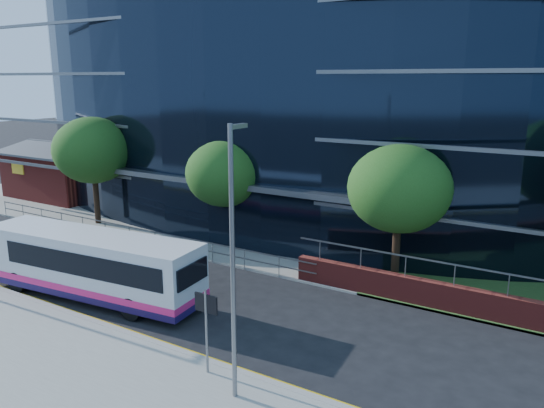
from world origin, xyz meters
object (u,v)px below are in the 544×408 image
Objects in this scene: brick_pavilion at (65,173)px; tree_far_b at (224,174)px; tree_far_c at (399,189)px; streetlight_east at (233,258)px; street_sign at (206,314)px; tree_far_a at (93,150)px; city_bus at (93,265)px.

brick_pavilion is 1.42× the size of tree_far_b.
tree_far_c is 0.81× the size of streetlight_east.
tree_far_c is at bearing 84.89° from streetlight_east.
tree_far_a is (-17.50, 10.59, 2.71)m from street_sign.
brick_pavilion is at bearing 153.45° from tree_far_a.
city_bus is (9.37, -8.21, -3.35)m from tree_far_a.
street_sign is 0.40× the size of tree_far_a.
tree_far_a is 0.65× the size of city_bus.
tree_far_a is at bearing 180.00° from tree_far_c.
tree_far_c is 11.22m from streetlight_east.
streetlight_east is 10.49m from city_bus.
street_sign is at bearing -29.65° from brick_pavilion.
tree_far_a is 20.00m from tree_far_c.
tree_far_a is 1.15× the size of tree_far_b.
streetlight_east is at bearing -30.46° from tree_far_a.
brick_pavilion is at bearing 150.76° from streetlight_east.
street_sign is at bearing -55.92° from tree_far_b.
streetlight_east is (1.50, -0.59, 2.29)m from street_sign.
tree_far_b is at bearing 124.08° from street_sign.
streetlight_east reaches higher than tree_far_c.
street_sign is 0.26× the size of city_bus.
streetlight_east reaches higher than brick_pavilion.
streetlight_east is at bearing -52.37° from tree_far_b.
tree_far_a is at bearing 149.54° from streetlight_east.
tree_far_a is at bearing -177.14° from tree_far_b.
streetlight_east is at bearing -95.11° from tree_far_c.
street_sign is at bearing -103.29° from tree_far_c.
street_sign is 13.54m from tree_far_b.
tree_far_b is 14.74m from streetlight_east.
tree_far_b is 0.76× the size of streetlight_east.
street_sign is 0.43× the size of tree_far_c.
brick_pavilion is 1.08× the size of streetlight_east.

